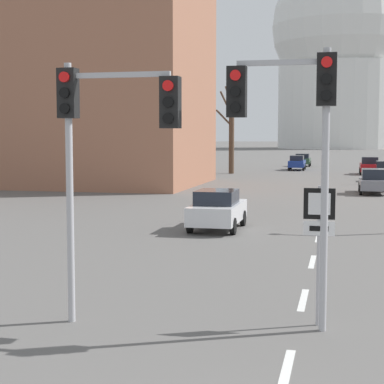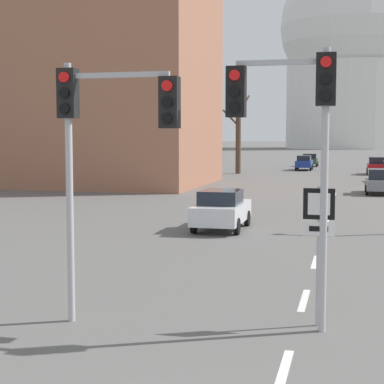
{
  "view_description": "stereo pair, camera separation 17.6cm",
  "coord_description": "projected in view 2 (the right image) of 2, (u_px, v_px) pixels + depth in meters",
  "views": [
    {
      "loc": [
        0.79,
        -5.82,
        3.7
      ],
      "look_at": [
        -2.23,
        7.07,
        2.53
      ],
      "focal_mm": 60.0,
      "sensor_mm": 36.0,
      "label": 1
    },
    {
      "loc": [
        0.96,
        -5.78,
        3.7
      ],
      "look_at": [
        -2.23,
        7.07,
        2.53
      ],
      "focal_mm": 60.0,
      "sensor_mm": 36.0,
      "label": 2
    }
  ],
  "objects": [
    {
      "name": "bare_tree_left_near",
      "position": [
        238.0,
        132.0,
        62.18
      ],
      "size": [
        2.36,
        3.41,
        8.57
      ],
      "color": "brown",
      "rests_on": "ground_plane"
    },
    {
      "name": "traffic_signal_centre_tall",
      "position": [
        294.0,
        118.0,
        11.92
      ],
      "size": [
        2.03,
        0.34,
        5.3
      ],
      "color": "#B2B2B7",
      "rests_on": "ground_plane"
    },
    {
      "name": "lane_stripe_5",
      "position": [
        330.0,
        210.0,
        31.83
      ],
      "size": [
        0.16,
        2.0,
        0.01
      ],
      "primitive_type": "cube",
      "color": "silver",
      "rests_on": "ground_plane"
    },
    {
      "name": "lane_stripe_6",
      "position": [
        333.0,
        201.0,
        36.18
      ],
      "size": [
        0.16,
        2.0,
        0.01
      ],
      "primitive_type": "cube",
      "color": "silver",
      "rests_on": "ground_plane"
    },
    {
      "name": "traffic_signal_near_left",
      "position": [
        103.0,
        126.0,
        12.3
      ],
      "size": [
        2.41,
        0.34,
        5.09
      ],
      "color": "#B2B2B7",
      "rests_on": "ground_plane"
    },
    {
      "name": "lane_stripe_1",
      "position": [
        304.0,
        300.0,
        14.42
      ],
      "size": [
        0.16,
        2.0,
        0.01
      ],
      "primitive_type": "cube",
      "color": "silver",
      "rests_on": "ground_plane"
    },
    {
      "name": "sedan_near_left",
      "position": [
        221.0,
        209.0,
        25.22
      ],
      "size": [
        1.84,
        3.95,
        1.57
      ],
      "color": "silver",
      "rests_on": "ground_plane"
    },
    {
      "name": "lane_stripe_2",
      "position": [
        315.0,
        262.0,
        18.77
      ],
      "size": [
        0.16,
        2.0,
        0.01
      ],
      "primitive_type": "cube",
      "color": "silver",
      "rests_on": "ground_plane"
    },
    {
      "name": "sedan_distant_centre",
      "position": [
        310.0,
        160.0,
        77.0
      ],
      "size": [
        1.89,
        3.84,
        1.53
      ],
      "color": "#2D4C33",
      "rests_on": "ground_plane"
    },
    {
      "name": "sedan_near_right",
      "position": [
        377.0,
        166.0,
        60.91
      ],
      "size": [
        1.82,
        3.95,
        1.67
      ],
      "color": "maroon",
      "rests_on": "ground_plane"
    },
    {
      "name": "lane_stripe_3",
      "position": [
        322.0,
        238.0,
        23.12
      ],
      "size": [
        0.16,
        2.0,
        0.01
      ],
      "primitive_type": "cube",
      "color": "silver",
      "rests_on": "ground_plane"
    },
    {
      "name": "lane_stripe_4",
      "position": [
        327.0,
        222.0,
        27.48
      ],
      "size": [
        0.16,
        2.0,
        0.01
      ],
      "primitive_type": "cube",
      "color": "silver",
      "rests_on": "ground_plane"
    },
    {
      "name": "route_sign_post",
      "position": [
        319.0,
        230.0,
        12.33
      ],
      "size": [
        0.6,
        0.08,
        2.74
      ],
      "color": "#B2B2B7",
      "rests_on": "ground_plane"
    },
    {
      "name": "sedan_far_left",
      "position": [
        304.0,
        163.0,
        68.61
      ],
      "size": [
        1.69,
        4.41,
        1.58
      ],
      "color": "navy",
      "rests_on": "ground_plane"
    },
    {
      "name": "capitol_dome",
      "position": [
        350.0,
        52.0,
        183.79
      ],
      "size": [
        39.97,
        39.97,
        56.45
      ],
      "color": "silver",
      "rests_on": "ground_plane"
    },
    {
      "name": "sedan_far_right",
      "position": [
        379.0,
        181.0,
        40.71
      ],
      "size": [
        1.71,
        4.14,
        1.59
      ],
      "color": "slate",
      "rests_on": "ground_plane"
    },
    {
      "name": "lane_stripe_0",
      "position": [
        284.0,
        371.0,
        10.07
      ],
      "size": [
        0.16,
        2.0,
        0.01
      ],
      "primitive_type": "cube",
      "color": "silver",
      "rests_on": "ground_plane"
    },
    {
      "name": "lane_stripe_7",
      "position": [
        335.0,
        194.0,
        40.53
      ],
      "size": [
        0.16,
        2.0,
        0.01
      ],
      "primitive_type": "cube",
      "color": "silver",
      "rests_on": "ground_plane"
    }
  ]
}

